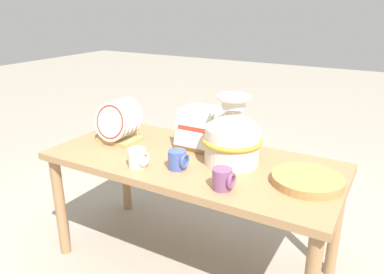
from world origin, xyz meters
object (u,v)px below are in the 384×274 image
object	(u,v)px
wicker_charger_stack	(307,180)
ceramic_vase	(232,134)
dish_rack_round_plates	(118,125)
mug_plum_glaze	(223,179)
dish_rack_square_plates	(198,133)
mug_cream_glaze	(138,158)
mug_cobalt_glaze	(178,160)

from	to	relation	value
wicker_charger_stack	ceramic_vase	bearing A→B (deg)	172.68
dish_rack_round_plates	mug_plum_glaze	distance (m)	0.76
dish_rack_square_plates	mug_cream_glaze	distance (m)	0.38
mug_cobalt_glaze	wicker_charger_stack	bearing A→B (deg)	14.01
ceramic_vase	dish_rack_square_plates	world-z (taller)	ceramic_vase
dish_rack_round_plates	dish_rack_square_plates	bearing A→B (deg)	19.43
mug_cobalt_glaze	ceramic_vase	bearing A→B (deg)	44.99
dish_rack_square_plates	mug_cream_glaze	bearing A→B (deg)	-107.94
mug_plum_glaze	mug_cobalt_glaze	bearing A→B (deg)	163.71
ceramic_vase	wicker_charger_stack	world-z (taller)	ceramic_vase
ceramic_vase	dish_rack_square_plates	xyz separation A→B (m)	(-0.24, 0.10, -0.07)
ceramic_vase	dish_rack_round_plates	xyz separation A→B (m)	(-0.65, -0.04, -0.05)
dish_rack_round_plates	wicker_charger_stack	distance (m)	1.01
ceramic_vase	mug_cream_glaze	size ratio (longest dim) A/B	3.69
dish_rack_square_plates	mug_cobalt_glaze	distance (m)	0.29
ceramic_vase	mug_cobalt_glaze	bearing A→B (deg)	-135.01
dish_rack_square_plates	wicker_charger_stack	world-z (taller)	dish_rack_square_plates
ceramic_vase	mug_cream_glaze	bearing A→B (deg)	-144.00
dish_rack_round_plates	mug_cobalt_glaze	world-z (taller)	dish_rack_round_plates
dish_rack_round_plates	wicker_charger_stack	xyz separation A→B (m)	(1.01, -0.01, -0.08)
ceramic_vase	mug_cream_glaze	world-z (taller)	ceramic_vase
ceramic_vase	dish_rack_round_plates	size ratio (longest dim) A/B	1.43
mug_cobalt_glaze	dish_rack_round_plates	bearing A→B (deg)	162.88
mug_plum_glaze	mug_cream_glaze	size ratio (longest dim) A/B	1.00
dish_rack_round_plates	wicker_charger_stack	bearing A→B (deg)	-0.36
wicker_charger_stack	mug_cobalt_glaze	distance (m)	0.57
dish_rack_square_plates	mug_cobalt_glaze	size ratio (longest dim) A/B	2.36
wicker_charger_stack	mug_cream_glaze	distance (m)	0.75
mug_cream_glaze	dish_rack_round_plates	bearing A→B (deg)	143.77
wicker_charger_stack	mug_cream_glaze	world-z (taller)	mug_cream_glaze
mug_cream_glaze	wicker_charger_stack	bearing A→B (deg)	16.29
dish_rack_square_plates	mug_cobalt_glaze	bearing A→B (deg)	-79.68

